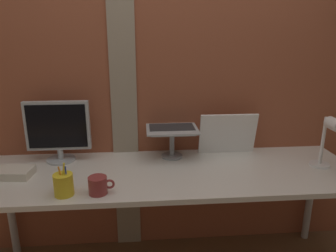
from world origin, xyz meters
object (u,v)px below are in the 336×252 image
object	(u,v)px
whiteboard_panel	(228,134)
desk_lamp	(329,138)
laptop	(171,117)
pen_cup	(64,184)
coffee_mug	(98,185)
monitor	(58,129)

from	to	relation	value
whiteboard_panel	desk_lamp	bearing A→B (deg)	-30.42
laptop	desk_lamp	size ratio (longest dim) A/B	1.01
pen_cup	coffee_mug	world-z (taller)	pen_cup
whiteboard_panel	desk_lamp	size ratio (longest dim) A/B	1.17
laptop	whiteboard_panel	xyz separation A→B (m)	(0.38, -0.05, -0.11)
monitor	pen_cup	world-z (taller)	monitor
laptop	whiteboard_panel	distance (m)	0.40
monitor	laptop	size ratio (longest dim) A/B	1.20
laptop	coffee_mug	bearing A→B (deg)	-128.06
pen_cup	coffee_mug	distance (m)	0.17
coffee_mug	desk_lamp	bearing A→B (deg)	8.01
monitor	pen_cup	size ratio (longest dim) A/B	2.23
pen_cup	coffee_mug	size ratio (longest dim) A/B	1.33
monitor	coffee_mug	size ratio (longest dim) A/B	2.96
laptop	monitor	bearing A→B (deg)	-173.66
whiteboard_panel	desk_lamp	xyz separation A→B (m)	(0.52, -0.30, 0.06)
laptop	desk_lamp	distance (m)	0.96
monitor	pen_cup	xyz separation A→B (m)	(0.12, -0.46, -0.16)
laptop	coffee_mug	distance (m)	0.71
whiteboard_panel	pen_cup	world-z (taller)	whiteboard_panel
monitor	desk_lamp	distance (m)	1.64
desk_lamp	pen_cup	size ratio (longest dim) A/B	1.84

